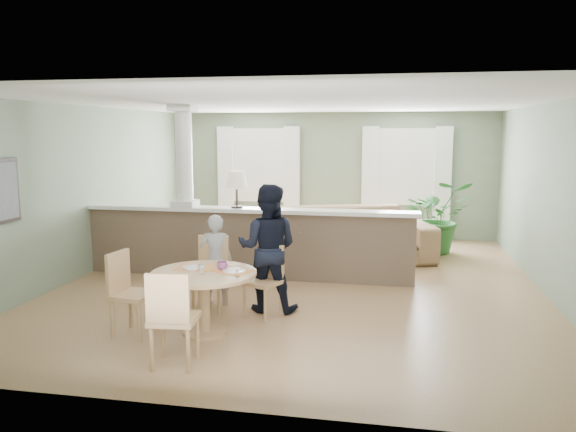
% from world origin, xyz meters
% --- Properties ---
extents(ground, '(8.00, 8.00, 0.00)m').
position_xyz_m(ground, '(0.00, 0.00, 0.00)').
color(ground, tan).
rests_on(ground, ground).
extents(room_shell, '(7.02, 8.02, 2.71)m').
position_xyz_m(room_shell, '(-0.03, 0.63, 1.81)').
color(room_shell, gray).
rests_on(room_shell, ground).
extents(pony_wall, '(5.32, 0.38, 2.70)m').
position_xyz_m(pony_wall, '(-0.99, 0.20, 0.71)').
color(pony_wall, brown).
rests_on(pony_wall, ground).
extents(sofa, '(3.52, 2.29, 0.96)m').
position_xyz_m(sofa, '(0.41, 1.53, 0.48)').
color(sofa, olive).
rests_on(sofa, ground).
extents(houseplant, '(1.41, 1.28, 1.39)m').
position_xyz_m(houseplant, '(2.19, 2.67, 0.69)').
color(houseplant, '#275F26').
rests_on(houseplant, ground).
extents(dining_table, '(1.20, 1.20, 0.82)m').
position_xyz_m(dining_table, '(-0.72, -2.32, 0.58)').
color(dining_table, tan).
rests_on(dining_table, ground).
extents(chair_far_boy, '(0.43, 0.43, 0.94)m').
position_xyz_m(chair_far_boy, '(-0.96, -1.37, 0.52)').
color(chair_far_boy, tan).
rests_on(chair_far_boy, ground).
extents(chair_far_man, '(0.53, 0.53, 0.89)m').
position_xyz_m(chair_far_man, '(-0.19, -1.52, 0.49)').
color(chair_far_man, tan).
rests_on(chair_far_man, ground).
extents(chair_near, '(0.48, 0.48, 0.98)m').
position_xyz_m(chair_near, '(-0.72, -3.28, 0.54)').
color(chair_near, tan).
rests_on(chair_near, ground).
extents(chair_side, '(0.48, 0.48, 0.95)m').
position_xyz_m(chair_side, '(-1.58, -2.48, 0.52)').
color(chair_side, tan).
rests_on(chair_side, ground).
extents(child_person, '(0.47, 0.34, 1.22)m').
position_xyz_m(child_person, '(-0.94, -1.25, 0.61)').
color(child_person, gray).
rests_on(child_person, ground).
extents(man_person, '(0.80, 0.63, 1.64)m').
position_xyz_m(man_person, '(-0.21, -1.34, 0.82)').
color(man_person, black).
rests_on(man_person, ground).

